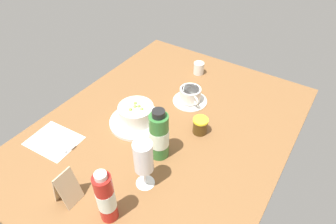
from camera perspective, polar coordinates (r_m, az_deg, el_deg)
name	(u,v)px	position (r cm, az deg, el deg)	size (l,w,h in cm)	color
ground_plane	(165,131)	(109.06, -0.65, -3.62)	(110.00, 84.00, 3.00)	brown
porridge_bowl	(136,115)	(108.21, -6.13, -0.59)	(20.17, 20.17, 8.50)	silver
cutlery_setting	(55,141)	(110.21, -21.05, -5.25)	(14.59, 17.75, 0.90)	silver
coffee_cup	(190,96)	(118.25, 4.23, 3.19)	(13.80, 13.80, 6.23)	silver
creamer_jug	(199,68)	(135.61, 5.98, 8.45)	(5.64, 4.65, 5.92)	silver
wine_glass	(143,159)	(83.48, -4.77, -8.99)	(5.74, 5.74, 17.10)	white
jam_jar	(200,126)	(104.99, 6.24, -2.63)	(5.43, 5.43, 6.03)	#493211
sauce_bottle_red	(106,198)	(80.46, -11.91, -15.89)	(4.93, 4.93, 18.47)	#B21E19
sauce_bottle_green	(159,136)	(93.03, -1.74, -4.57)	(6.31, 6.31, 18.84)	#337233
menu_card	(66,187)	(89.10, -19.12, -13.44)	(5.99, 5.77, 11.32)	tan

